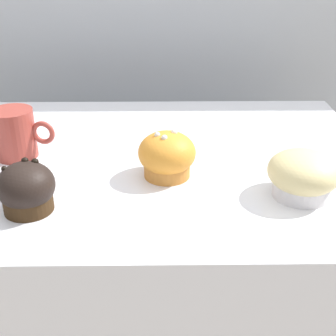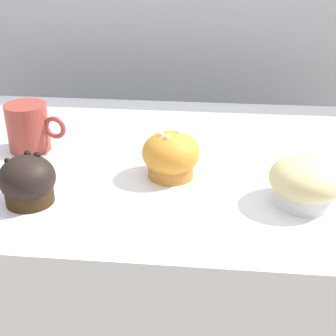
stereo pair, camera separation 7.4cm
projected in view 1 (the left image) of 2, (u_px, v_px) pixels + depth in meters
name	position (u px, v px, depth m)	size (l,w,h in m)	color
wall_back	(131.00, 67.00, 1.41)	(3.20, 0.10, 1.80)	#B2B7BC
display_counter	(123.00, 330.00, 1.08)	(1.00, 0.64, 0.88)	silver
muffin_front_center	(303.00, 175.00, 0.74)	(0.11, 0.11, 0.08)	silver
muffin_back_left	(167.00, 156.00, 0.80)	(0.10, 0.10, 0.08)	#CB7E33
muffin_back_right	(26.00, 189.00, 0.70)	(0.09, 0.09, 0.08)	#342211
coffee_cup	(15.00, 133.00, 0.86)	(0.12, 0.08, 0.09)	#99382D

